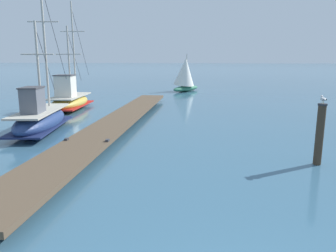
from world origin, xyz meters
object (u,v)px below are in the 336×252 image
Objects in this scene: fishing_boat_1 at (40,118)px; distant_sailboat at (185,75)px; mooring_piling at (320,133)px; perched_seagull at (323,99)px; fishing_boat_0 at (70,99)px.

fishing_boat_1 is 20.72m from distant_sailboat.
perched_seagull reaches higher than mooring_piling.
fishing_boat_0 reaches higher than distant_sailboat.
fishing_boat_1 is at bearing 163.68° from mooring_piling.
fishing_boat_1 is at bearing 163.66° from perched_seagull.
mooring_piling is 5.44× the size of perched_seagull.
fishing_boat_1 reaches higher than fishing_boat_0.
mooring_piling is 1.15m from perched_seagull.
perched_seagull is at bearing -16.34° from fishing_boat_1.
fishing_boat_0 is 14.80m from distant_sailboat.
mooring_piling is (13.20, -10.41, 0.37)m from fishing_boat_0.
fishing_boat_1 reaches higher than perched_seagull.
perched_seagull is at bearing -75.38° from distant_sailboat.
mooring_piling is (11.65, -3.41, 0.39)m from fishing_boat_1.
fishing_boat_0 is 0.98× the size of fishing_boat_1.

